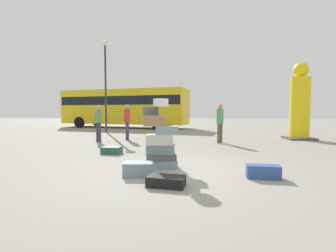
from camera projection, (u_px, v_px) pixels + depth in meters
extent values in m
plane|color=gray|center=(176.00, 172.00, 5.73)|extent=(80.00, 80.00, 0.00)
cube|color=gray|center=(161.00, 164.00, 6.09)|extent=(0.83, 0.60, 0.21)
cube|color=#4C4C51|center=(161.00, 157.00, 6.06)|extent=(0.79, 0.59, 0.15)
cube|color=gray|center=(161.00, 149.00, 6.12)|extent=(0.68, 0.43, 0.24)
cube|color=beige|center=(160.00, 140.00, 6.01)|extent=(0.67, 0.44, 0.25)
cube|color=gray|center=(167.00, 130.00, 5.98)|extent=(0.55, 0.35, 0.21)
cube|color=olive|center=(155.00, 121.00, 5.98)|extent=(0.53, 0.34, 0.26)
cube|color=#4C4C51|center=(151.00, 111.00, 6.22)|extent=(0.40, 0.26, 0.22)
cylinder|color=beige|center=(161.00, 103.00, 5.97)|extent=(0.37, 0.37, 0.19)
cube|color=black|center=(166.00, 181.00, 4.61)|extent=(0.75, 0.49, 0.20)
cube|color=gray|center=(138.00, 169.00, 5.34)|extent=(0.66, 0.43, 0.30)
cube|color=#4C4C51|center=(159.00, 149.00, 8.26)|extent=(0.83, 0.65, 0.26)
cube|color=#26594C|center=(112.00, 150.00, 8.11)|extent=(0.67, 0.47, 0.23)
cube|color=#334F99|center=(263.00, 172.00, 5.16)|extent=(0.70, 0.36, 0.28)
cylinder|color=#3F334C|center=(97.00, 132.00, 11.26)|extent=(0.12, 0.12, 0.87)
cylinder|color=#3F334C|center=(100.00, 133.00, 11.10)|extent=(0.12, 0.12, 0.87)
cylinder|color=#4C9959|center=(98.00, 117.00, 11.13)|extent=(0.30, 0.30, 0.56)
sphere|color=tan|center=(98.00, 108.00, 11.11)|extent=(0.22, 0.22, 0.22)
cylinder|color=#3F334C|center=(128.00, 131.00, 12.05)|extent=(0.12, 0.12, 0.89)
cylinder|color=#3F334C|center=(127.00, 131.00, 11.83)|extent=(0.12, 0.12, 0.89)
cylinder|color=red|center=(127.00, 115.00, 11.90)|extent=(0.30, 0.30, 0.61)
sphere|color=tan|center=(127.00, 107.00, 11.87)|extent=(0.22, 0.22, 0.22)
cylinder|color=brown|center=(221.00, 133.00, 10.88)|extent=(0.12, 0.12, 0.84)
cylinder|color=brown|center=(219.00, 134.00, 10.71)|extent=(0.12, 0.12, 0.84)
cylinder|color=#4C9959|center=(220.00, 116.00, 10.75)|extent=(0.30, 0.30, 0.66)
sphere|color=tan|center=(220.00, 106.00, 10.72)|extent=(0.22, 0.22, 0.22)
cylinder|color=yellow|center=(300.00, 108.00, 12.18)|extent=(0.92, 0.92, 3.07)
sphere|color=yellow|center=(301.00, 70.00, 12.06)|extent=(0.72, 0.72, 0.72)
cube|color=#4C4C4C|center=(299.00, 138.00, 12.27)|extent=(1.29, 1.29, 0.10)
cube|color=yellow|center=(124.00, 107.00, 20.65)|extent=(11.07, 4.94, 2.80)
cube|color=black|center=(124.00, 101.00, 20.62)|extent=(10.87, 4.91, 0.70)
cylinder|color=black|center=(168.00, 122.00, 20.80)|extent=(0.93, 0.45, 0.90)
cylinder|color=black|center=(157.00, 124.00, 18.44)|extent=(0.93, 0.45, 0.90)
cylinder|color=black|center=(97.00, 121.00, 23.02)|extent=(0.93, 0.45, 0.90)
cylinder|color=black|center=(79.00, 122.00, 20.65)|extent=(0.93, 0.45, 0.90)
cylinder|color=#333338|center=(106.00, 89.00, 16.00)|extent=(0.12, 0.12, 5.66)
sphere|color=#F2F2CC|center=(105.00, 43.00, 15.82)|extent=(0.36, 0.36, 0.36)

